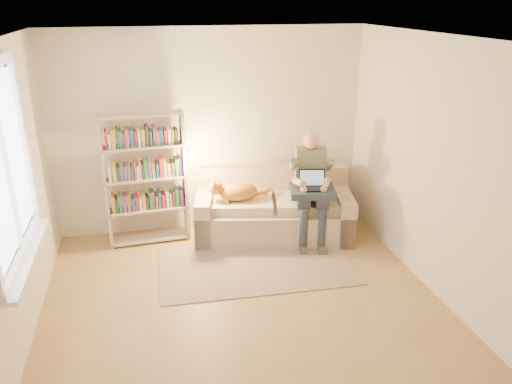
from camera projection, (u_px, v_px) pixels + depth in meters
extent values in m
plane|color=olive|center=(249.00, 318.00, 4.87)|extent=(4.50, 4.50, 0.00)
cube|color=white|center=(247.00, 41.00, 3.92)|extent=(4.00, 4.50, 0.02)
cube|color=silver|center=(3.00, 215.00, 3.97)|extent=(0.02, 4.50, 2.60)
cube|color=silver|center=(450.00, 177.00, 4.81)|extent=(0.02, 4.50, 2.60)
cube|color=silver|center=(211.00, 131.00, 6.43)|extent=(4.00, 0.02, 2.60)
cube|color=silver|center=(349.00, 365.00, 2.35)|extent=(4.00, 0.02, 2.60)
plane|color=white|center=(5.00, 165.00, 4.03)|extent=(0.00, 1.50, 1.50)
cube|color=white|center=(23.00, 252.00, 4.32)|extent=(0.05, 1.50, 0.08)
cube|color=white|center=(6.00, 165.00, 4.03)|extent=(0.04, 0.05, 1.50)
cube|color=white|center=(29.00, 256.00, 4.35)|extent=(0.12, 1.52, 0.04)
cube|color=tan|center=(274.00, 221.00, 6.48)|extent=(2.11, 1.28, 0.41)
cube|color=tan|center=(273.00, 181.00, 6.65)|extent=(1.97, 0.60, 0.42)
cube|color=tan|center=(205.00, 215.00, 6.43)|extent=(0.38, 0.91, 0.59)
cube|color=tan|center=(342.00, 214.00, 6.46)|extent=(0.38, 0.91, 0.59)
cube|color=beige|center=(239.00, 203.00, 6.33)|extent=(0.94, 0.75, 0.12)
cube|color=beige|center=(309.00, 203.00, 6.35)|extent=(0.94, 0.75, 0.12)
cube|color=slate|center=(310.00, 168.00, 6.25)|extent=(0.41, 0.28, 0.51)
sphere|color=tan|center=(311.00, 141.00, 6.10)|extent=(0.20, 0.20, 0.20)
cube|color=#2E3541|center=(303.00, 198.00, 6.13)|extent=(0.23, 0.44, 0.16)
cube|color=#2E3541|center=(321.00, 197.00, 6.14)|extent=(0.23, 0.44, 0.16)
cylinder|color=#2E3541|center=(303.00, 230.00, 6.07)|extent=(0.11, 0.11, 0.55)
cylinder|color=#2E3541|center=(322.00, 230.00, 6.07)|extent=(0.11, 0.11, 0.55)
ellipsoid|color=orange|center=(239.00, 192.00, 6.24)|extent=(0.54, 0.36, 0.22)
sphere|color=orange|center=(216.00, 188.00, 6.17)|extent=(0.17, 0.17, 0.17)
cylinder|color=orange|center=(260.00, 194.00, 6.31)|extent=(0.25, 0.10, 0.07)
cube|color=#253241|center=(309.00, 191.00, 6.09)|extent=(0.62, 0.54, 0.08)
cube|color=black|center=(310.00, 188.00, 6.03)|extent=(0.36, 0.28, 0.02)
cube|color=black|center=(309.00, 178.00, 6.10)|extent=(0.33, 0.17, 0.20)
plane|color=#8CA5CC|center=(309.00, 178.00, 6.10)|extent=(0.31, 0.18, 0.26)
cube|color=#BEAC90|center=(105.00, 184.00, 5.98)|extent=(0.05, 0.25, 1.67)
cube|color=#BEAC90|center=(184.00, 176.00, 6.22)|extent=(0.05, 0.25, 1.67)
cube|color=#BEAC90|center=(151.00, 237.00, 6.39)|extent=(1.00, 0.30, 0.03)
cube|color=#BEAC90|center=(148.00, 208.00, 6.24)|extent=(1.00, 0.30, 0.03)
cube|color=#BEAC90|center=(145.00, 178.00, 6.09)|extent=(1.00, 0.30, 0.03)
cube|color=#BEAC90|center=(143.00, 146.00, 5.94)|extent=(1.00, 0.30, 0.03)
cube|color=#BEAC90|center=(140.00, 115.00, 5.81)|extent=(1.00, 0.30, 0.03)
cube|color=#267233|center=(147.00, 200.00, 6.20)|extent=(0.86, 0.25, 0.20)
cube|color=#66337F|center=(145.00, 169.00, 6.05)|extent=(0.86, 0.25, 0.20)
cube|color=#995933|center=(142.00, 137.00, 5.90)|extent=(0.86, 0.25, 0.20)
cylinder|color=white|center=(178.00, 173.00, 6.18)|extent=(0.09, 0.09, 0.04)
cone|color=white|center=(190.00, 155.00, 6.03)|extent=(0.11, 0.14, 0.14)
cube|color=gray|center=(256.00, 265.00, 5.82)|extent=(2.27, 1.40, 0.01)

